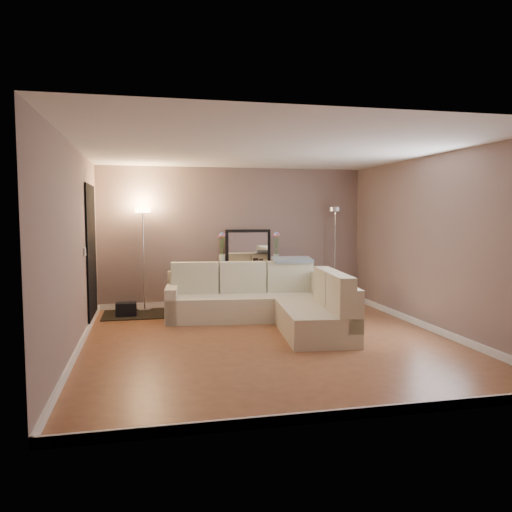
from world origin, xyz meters
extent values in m
cube|color=brown|center=(0.00, 0.00, -0.01)|extent=(5.00, 5.50, 0.01)
cube|color=white|center=(0.00, 0.00, 2.60)|extent=(5.00, 5.50, 0.01)
cube|color=gray|center=(0.00, 2.76, 1.30)|extent=(5.00, 0.02, 2.60)
cube|color=gray|center=(0.00, -2.76, 1.30)|extent=(5.00, 0.02, 2.60)
cube|color=gray|center=(-2.51, 0.00, 1.30)|extent=(0.02, 5.50, 2.60)
cube|color=gray|center=(2.51, 0.00, 1.30)|extent=(0.02, 5.50, 2.60)
cube|color=white|center=(0.00, 2.73, 0.05)|extent=(5.00, 0.03, 0.10)
cube|color=white|center=(0.00, -2.73, 0.05)|extent=(5.00, 0.03, 0.10)
cube|color=white|center=(-2.48, 0.00, 0.05)|extent=(0.03, 5.50, 0.10)
cube|color=white|center=(2.48, 0.00, 0.05)|extent=(0.03, 5.50, 0.10)
cube|color=black|center=(-2.48, 1.70, 1.10)|extent=(0.02, 1.20, 2.20)
cube|color=white|center=(-2.48, 0.85, 1.20)|extent=(0.02, 0.08, 0.12)
cube|color=beige|center=(-0.01, 1.45, 0.20)|extent=(2.70, 1.18, 0.40)
cube|color=beige|center=(0.03, 1.80, 0.48)|extent=(2.63, 0.48, 0.56)
cube|color=beige|center=(-1.24, 1.57, 0.28)|extent=(0.28, 0.92, 0.56)
cube|color=beige|center=(0.71, 0.10, 0.20)|extent=(1.07, 1.70, 0.40)
cube|color=beige|center=(1.11, 0.52, 0.48)|extent=(0.47, 2.53, 0.56)
cube|color=beige|center=(-0.84, 1.78, 0.67)|extent=(0.81, 0.30, 0.52)
cube|color=beige|center=(-0.04, 1.69, 0.67)|extent=(0.81, 0.30, 0.52)
cube|color=beige|center=(0.77, 1.61, 0.67)|extent=(0.81, 0.30, 0.52)
cube|color=beige|center=(0.98, 0.38, 0.67)|extent=(0.30, 0.75, 0.52)
cube|color=beige|center=(0.90, -0.38, 0.67)|extent=(0.30, 0.75, 0.52)
cube|color=#7C8EA0|center=(0.82, 1.62, 0.95)|extent=(0.69, 0.42, 0.09)
cube|color=black|center=(0.24, 2.45, 0.72)|extent=(1.22, 0.39, 0.04)
cube|color=black|center=(-0.32, 2.35, 0.35)|extent=(0.04, 0.04, 0.70)
cube|color=black|center=(-0.31, 2.61, 0.35)|extent=(0.04, 0.04, 0.70)
cube|color=black|center=(0.79, 2.29, 0.35)|extent=(0.04, 0.04, 0.70)
cube|color=black|center=(0.80, 2.55, 0.35)|extent=(0.04, 0.04, 0.70)
cube|color=black|center=(0.24, 2.45, 0.17)|extent=(1.15, 0.36, 0.03)
cube|color=#BF3333|center=(-0.26, 2.48, 0.27)|extent=(0.04, 0.15, 0.18)
cube|color=#3359A5|center=(-0.22, 2.48, 0.28)|extent=(0.04, 0.15, 0.19)
cube|color=gold|center=(-0.18, 2.48, 0.29)|extent=(0.05, 0.15, 0.21)
cube|color=#3F7F4C|center=(-0.13, 2.47, 0.27)|extent=(0.05, 0.15, 0.18)
cube|color=#994C99|center=(-0.08, 2.47, 0.28)|extent=(0.04, 0.15, 0.19)
cube|color=orange|center=(-0.05, 2.47, 0.29)|extent=(0.04, 0.15, 0.21)
cube|color=#262626|center=(0.00, 2.47, 0.27)|extent=(0.05, 0.15, 0.18)
cube|color=#4C99B2|center=(0.05, 2.46, 0.28)|extent=(0.05, 0.15, 0.19)
cube|color=#B2A58C|center=(0.09, 2.46, 0.29)|extent=(0.04, 0.15, 0.21)
cube|color=brown|center=(0.13, 2.46, 0.27)|extent=(0.04, 0.15, 0.18)
cube|color=navy|center=(0.17, 2.46, 0.28)|extent=(0.05, 0.15, 0.19)
cube|color=gold|center=(0.22, 2.45, 0.29)|extent=(0.05, 0.15, 0.21)
cube|color=black|center=(0.24, 2.60, 1.11)|extent=(0.85, 0.08, 0.67)
cube|color=white|center=(0.24, 2.58, 1.11)|extent=(0.74, 0.05, 0.56)
cube|color=gold|center=(0.12, 2.42, 0.78)|extent=(0.17, 0.12, 0.04)
cube|color=black|center=(0.40, 2.39, 0.83)|extent=(0.09, 0.02, 0.12)
cube|color=black|center=(0.51, 2.38, 0.82)|extent=(0.08, 0.02, 0.10)
cylinder|color=silver|center=(-0.27, 2.47, 0.88)|extent=(0.12, 0.12, 0.22)
cylinder|color=#38722D|center=(-0.29, 2.48, 1.14)|extent=(0.09, 0.01, 0.38)
sphere|color=#E5598C|center=(-0.31, 2.48, 1.33)|extent=(0.07, 0.07, 0.06)
cylinder|color=#38722D|center=(-0.28, 2.48, 1.15)|extent=(0.05, 0.01, 0.41)
sphere|color=white|center=(-0.29, 2.48, 1.35)|extent=(0.07, 0.07, 0.06)
cylinder|color=#38722D|center=(-0.27, 2.47, 1.16)|extent=(0.01, 0.01, 0.43)
sphere|color=#598CE5|center=(-0.27, 2.47, 1.37)|extent=(0.07, 0.07, 0.06)
cylinder|color=#38722D|center=(-0.27, 2.47, 1.14)|extent=(0.05, 0.01, 0.39)
sphere|color=#E58C4C|center=(-0.26, 2.47, 1.33)|extent=(0.07, 0.07, 0.06)
cylinder|color=#38722D|center=(-0.26, 2.47, 1.15)|extent=(0.09, 0.01, 0.40)
sphere|color=#D866B2|center=(-0.24, 2.47, 1.35)|extent=(0.07, 0.07, 0.06)
cylinder|color=silver|center=(0.74, 2.42, 0.88)|extent=(0.12, 0.12, 0.22)
cylinder|color=#38722D|center=(0.73, 2.42, 1.14)|extent=(0.09, 0.01, 0.38)
sphere|color=#E5598C|center=(0.71, 2.42, 1.33)|extent=(0.07, 0.07, 0.06)
cylinder|color=#38722D|center=(0.74, 2.42, 1.15)|extent=(0.05, 0.01, 0.41)
sphere|color=white|center=(0.73, 2.42, 1.35)|extent=(0.07, 0.07, 0.06)
cylinder|color=#38722D|center=(0.74, 2.42, 1.16)|extent=(0.01, 0.01, 0.43)
sphere|color=#598CE5|center=(0.74, 2.42, 1.37)|extent=(0.07, 0.07, 0.06)
cylinder|color=#38722D|center=(0.75, 2.42, 1.14)|extent=(0.05, 0.01, 0.39)
sphere|color=#E58C4C|center=(0.76, 2.42, 1.33)|extent=(0.07, 0.07, 0.06)
cylinder|color=#38722D|center=(0.76, 2.42, 1.15)|extent=(0.09, 0.01, 0.40)
sphere|color=#D866B2|center=(0.78, 2.42, 1.35)|extent=(0.07, 0.07, 0.06)
cylinder|color=silver|center=(-1.68, 2.51, 0.02)|extent=(0.24, 0.24, 0.03)
cylinder|color=silver|center=(-1.68, 2.51, 0.89)|extent=(0.03, 0.03, 1.75)
cylinder|color=#FFBF72|center=(-1.68, 2.51, 1.80)|extent=(0.26, 0.26, 0.08)
cylinder|color=silver|center=(1.90, 2.40, 0.02)|extent=(0.26, 0.26, 0.03)
cylinder|color=silver|center=(1.90, 2.40, 0.90)|extent=(0.03, 0.03, 1.77)
cylinder|color=silver|center=(1.90, 2.40, 1.82)|extent=(0.28, 0.28, 0.08)
cube|color=black|center=(-1.78, 2.16, 0.01)|extent=(1.21, 0.91, 0.02)
cube|color=black|center=(-1.98, 2.06, 0.13)|extent=(0.34, 0.24, 0.22)
camera|label=1|loc=(-1.62, -6.57, 1.75)|focal=35.00mm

